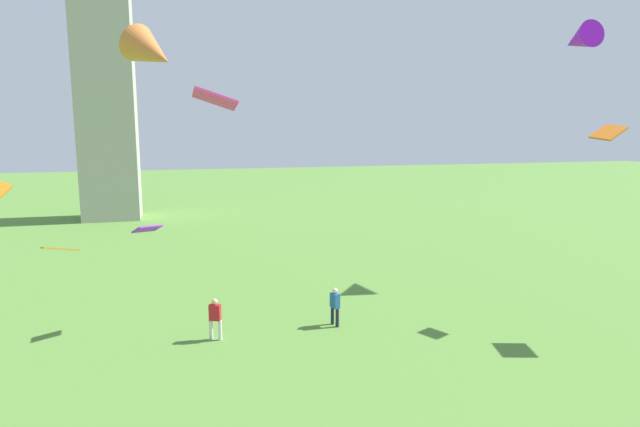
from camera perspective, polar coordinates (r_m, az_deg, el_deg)
name	(u,v)px	position (r m, az deg, el deg)	size (l,w,h in m)	color
person_0	(335,304)	(23.80, 1.63, -9.84)	(0.38, 0.53, 1.75)	#1E2333
person_3	(215,317)	(22.68, -11.33, -10.93)	(0.53, 0.43, 1.79)	silver
kite_flying_0	(579,40)	(35.38, 26.35, 16.58)	(1.83, 2.58, 1.90)	#8A0FD1
kite_flying_1	(215,99)	(15.72, -11.35, 12.12)	(1.27, 0.92, 0.66)	#DE2F85
kite_flying_2	(147,229)	(23.98, -18.26, -1.59)	(1.35, 1.21, 0.44)	#801FDD
kite_flying_4	(60,249)	(18.51, -26.41, -3.47)	(1.20, 0.98, 0.37)	#BB8021
kite_flying_5	(152,52)	(20.44, -17.80, 16.35)	(2.56, 2.71, 2.09)	orange
kite_flying_7	(608,132)	(27.06, 28.86, 7.73)	(1.64, 1.32, 0.77)	#CB6615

